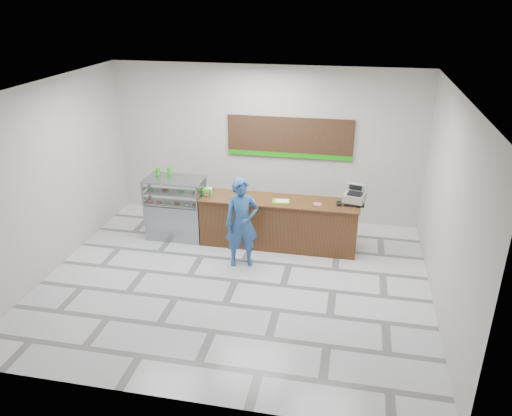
% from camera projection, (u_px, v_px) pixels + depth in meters
% --- Properties ---
extents(floor, '(7.00, 7.00, 0.00)m').
position_uv_depth(floor, '(235.00, 281.00, 9.22)').
color(floor, silver).
rests_on(floor, ground).
extents(back_wall, '(7.00, 0.00, 7.00)m').
position_uv_depth(back_wall, '(265.00, 144.00, 11.21)').
color(back_wall, beige).
rests_on(back_wall, floor).
extents(ceiling, '(7.00, 7.00, 0.00)m').
position_uv_depth(ceiling, '(232.00, 89.00, 7.82)').
color(ceiling, silver).
rests_on(ceiling, back_wall).
extents(sales_counter, '(3.26, 0.76, 1.03)m').
position_uv_depth(sales_counter, '(278.00, 223.00, 10.30)').
color(sales_counter, brown).
rests_on(sales_counter, floor).
extents(display_case, '(1.22, 0.72, 1.33)m').
position_uv_depth(display_case, '(176.00, 207.00, 10.64)').
color(display_case, gray).
rests_on(display_case, floor).
extents(menu_board, '(2.80, 0.06, 0.90)m').
position_uv_depth(menu_board, '(290.00, 138.00, 11.00)').
color(menu_board, black).
rests_on(menu_board, back_wall).
extents(cash_register, '(0.48, 0.50, 0.38)m').
position_uv_depth(cash_register, '(355.00, 197.00, 9.89)').
color(cash_register, black).
rests_on(cash_register, sales_counter).
extents(card_terminal, '(0.11, 0.19, 0.04)m').
position_uv_depth(card_terminal, '(339.00, 204.00, 9.87)').
color(card_terminal, black).
rests_on(card_terminal, sales_counter).
extents(serving_tray, '(0.38, 0.29, 0.02)m').
position_uv_depth(serving_tray, '(281.00, 201.00, 10.01)').
color(serving_tray, '#59B110').
rests_on(serving_tray, sales_counter).
extents(napkin_box, '(0.16, 0.16, 0.12)m').
position_uv_depth(napkin_box, '(208.00, 191.00, 10.40)').
color(napkin_box, white).
rests_on(napkin_box, sales_counter).
extents(straw_cup, '(0.09, 0.09, 0.13)m').
position_uv_depth(straw_cup, '(208.00, 192.00, 10.34)').
color(straw_cup, silver).
rests_on(straw_cup, sales_counter).
extents(promo_box, '(0.18, 0.13, 0.15)m').
position_uv_depth(promo_box, '(206.00, 193.00, 10.26)').
color(promo_box, '#18A60E').
rests_on(promo_box, sales_counter).
extents(donut_decal, '(0.17, 0.17, 0.00)m').
position_uv_depth(donut_decal, '(318.00, 204.00, 9.90)').
color(donut_decal, '#DE577E').
rests_on(donut_decal, sales_counter).
extents(green_cup_left, '(0.09, 0.09, 0.14)m').
position_uv_depth(green_cup_left, '(158.00, 171.00, 10.61)').
color(green_cup_left, '#18A60E').
rests_on(green_cup_left, display_case).
extents(green_cup_right, '(0.09, 0.09, 0.14)m').
position_uv_depth(green_cup_right, '(169.00, 171.00, 10.62)').
color(green_cup_right, '#18A60E').
rests_on(green_cup_right, display_case).
extents(customer, '(0.75, 0.62, 1.77)m').
position_uv_depth(customer, '(242.00, 223.00, 9.45)').
color(customer, '#28518E').
rests_on(customer, floor).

